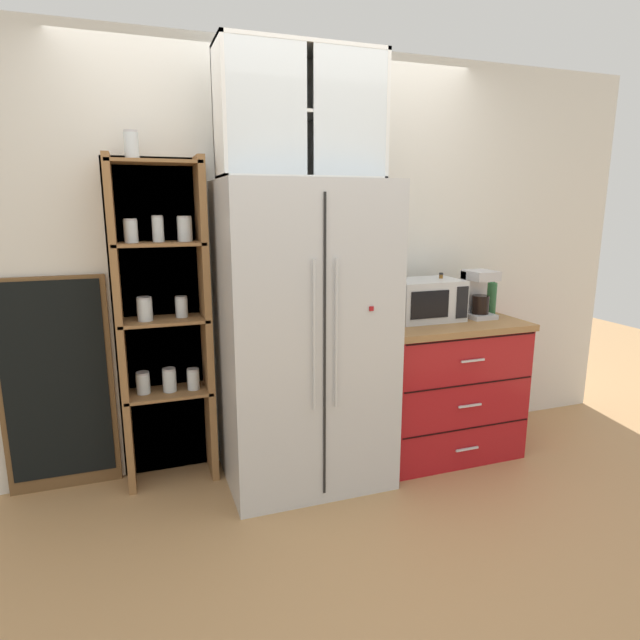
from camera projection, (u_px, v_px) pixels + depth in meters
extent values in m
plane|color=tan|center=(305.00, 474.00, 3.25)|extent=(10.83, 10.83, 0.00)
cube|color=silver|center=(284.00, 261.00, 3.35)|extent=(5.12, 0.10, 2.55)
cube|color=silver|center=(304.00, 336.00, 3.06)|extent=(0.93, 0.70, 1.76)
cube|color=black|center=(325.00, 352.00, 2.73)|extent=(0.01, 0.01, 1.62)
cylinder|color=silver|center=(314.00, 337.00, 2.68)|extent=(0.02, 0.02, 0.79)
cylinder|color=silver|center=(336.00, 335.00, 2.72)|extent=(0.02, 0.02, 0.79)
cube|color=#A8161C|center=(371.00, 309.00, 2.77)|extent=(0.02, 0.01, 0.02)
cube|color=brown|center=(163.00, 321.00, 3.14)|extent=(0.55, 0.04, 1.89)
cube|color=olive|center=(120.00, 330.00, 2.93)|extent=(0.04, 0.25, 1.89)
cube|color=olive|center=(206.00, 324.00, 3.08)|extent=(0.04, 0.25, 1.89)
cube|color=olive|center=(169.00, 393.00, 3.09)|extent=(0.49, 0.25, 0.02)
cylinder|color=silver|center=(143.00, 384.00, 3.04)|extent=(0.08, 0.08, 0.12)
cylinder|color=#B77A38|center=(143.00, 387.00, 3.05)|extent=(0.07, 0.07, 0.08)
cylinder|color=#B2B2B7|center=(142.00, 373.00, 3.03)|extent=(0.07, 0.07, 0.01)
cylinder|color=silver|center=(170.00, 381.00, 3.08)|extent=(0.08, 0.08, 0.13)
cylinder|color=#382316|center=(170.00, 384.00, 3.08)|extent=(0.07, 0.07, 0.09)
cylinder|color=#B2B2B7|center=(169.00, 369.00, 3.06)|extent=(0.07, 0.07, 0.01)
cylinder|color=silver|center=(193.00, 380.00, 3.11)|extent=(0.07, 0.07, 0.11)
cylinder|color=brown|center=(193.00, 383.00, 3.12)|extent=(0.06, 0.06, 0.08)
cylinder|color=#B2B2B7|center=(193.00, 370.00, 3.10)|extent=(0.07, 0.07, 0.01)
cube|color=olive|center=(164.00, 321.00, 3.00)|extent=(0.49, 0.25, 0.02)
cylinder|color=silver|center=(145.00, 310.00, 2.94)|extent=(0.08, 0.08, 0.12)
cylinder|color=beige|center=(145.00, 313.00, 2.94)|extent=(0.07, 0.07, 0.08)
cylinder|color=#B2B2B7|center=(144.00, 298.00, 2.93)|extent=(0.08, 0.08, 0.01)
cylinder|color=silver|center=(181.00, 308.00, 3.04)|extent=(0.07, 0.07, 0.11)
cylinder|color=#2D2D2D|center=(182.00, 311.00, 3.04)|extent=(0.06, 0.06, 0.08)
cylinder|color=#B2B2B7|center=(181.00, 297.00, 3.02)|extent=(0.07, 0.07, 0.01)
cube|color=olive|center=(159.00, 244.00, 2.91)|extent=(0.49, 0.25, 0.02)
cylinder|color=silver|center=(131.00, 232.00, 2.84)|extent=(0.07, 0.07, 0.12)
cylinder|color=#CCB78C|center=(131.00, 235.00, 2.85)|extent=(0.06, 0.06, 0.08)
cylinder|color=#B2B2B7|center=(130.00, 220.00, 2.83)|extent=(0.07, 0.07, 0.01)
cylinder|color=silver|center=(158.00, 230.00, 2.90)|extent=(0.06, 0.06, 0.13)
cylinder|color=white|center=(158.00, 234.00, 2.90)|extent=(0.05, 0.05, 0.09)
cylinder|color=#B2B2B7|center=(157.00, 216.00, 2.88)|extent=(0.06, 0.06, 0.01)
cylinder|color=silver|center=(185.00, 230.00, 2.94)|extent=(0.08, 0.08, 0.13)
cylinder|color=#E0C67F|center=(185.00, 233.00, 2.95)|extent=(0.07, 0.07, 0.09)
cylinder|color=#B2B2B7|center=(184.00, 217.00, 2.93)|extent=(0.08, 0.08, 0.01)
cube|color=olive|center=(154.00, 162.00, 2.81)|extent=(0.49, 0.25, 0.02)
cylinder|color=silver|center=(131.00, 146.00, 2.75)|extent=(0.07, 0.07, 0.13)
cylinder|color=white|center=(132.00, 150.00, 2.76)|extent=(0.06, 0.06, 0.09)
cylinder|color=#B2B2B7|center=(130.00, 131.00, 2.74)|extent=(0.07, 0.07, 0.01)
cube|color=#A8161C|center=(441.00, 388.00, 3.51)|extent=(0.92, 0.63, 0.86)
cube|color=#9E7042|center=(444.00, 323.00, 3.41)|extent=(0.95, 0.66, 0.04)
cube|color=black|center=(468.00, 429.00, 3.25)|extent=(0.90, 0.00, 0.01)
cube|color=silver|center=(467.00, 449.00, 3.27)|extent=(0.16, 0.01, 0.01)
cube|color=black|center=(470.00, 385.00, 3.18)|extent=(0.90, 0.00, 0.01)
cube|color=silver|center=(470.00, 406.00, 3.20)|extent=(0.16, 0.01, 0.01)
cube|color=black|center=(473.00, 339.00, 3.12)|extent=(0.90, 0.00, 0.01)
cube|color=silver|center=(473.00, 361.00, 3.14)|extent=(0.16, 0.01, 0.01)
cube|color=silver|center=(425.00, 300.00, 3.38)|extent=(0.44, 0.32, 0.26)
cube|color=black|center=(430.00, 305.00, 3.21)|extent=(0.26, 0.01, 0.17)
cube|color=black|center=(462.00, 302.00, 3.29)|extent=(0.08, 0.01, 0.20)
cube|color=#B7B7BC|center=(478.00, 315.00, 3.46)|extent=(0.17, 0.20, 0.03)
cube|color=#B7B7BC|center=(473.00, 293.00, 3.50)|extent=(0.17, 0.06, 0.30)
cube|color=#B7B7BC|center=(481.00, 275.00, 3.41)|extent=(0.17, 0.20, 0.06)
cylinder|color=black|center=(480.00, 304.00, 3.44)|extent=(0.11, 0.11, 0.12)
cylinder|color=#8CA37F|center=(383.00, 315.00, 3.33)|extent=(0.07, 0.07, 0.09)
torus|color=#8CA37F|center=(390.00, 314.00, 3.35)|extent=(0.05, 0.01, 0.05)
cylinder|color=#285B33|center=(492.00, 298.00, 3.57)|extent=(0.06, 0.06, 0.21)
cone|color=#285B33|center=(493.00, 282.00, 3.55)|extent=(0.06, 0.06, 0.04)
cylinder|color=#285B33|center=(493.00, 277.00, 3.54)|extent=(0.03, 0.03, 0.07)
cylinder|color=black|center=(493.00, 271.00, 3.53)|extent=(0.03, 0.03, 0.01)
cylinder|color=brown|center=(440.00, 302.00, 3.44)|extent=(0.06, 0.06, 0.22)
cone|color=brown|center=(441.00, 284.00, 3.42)|extent=(0.06, 0.06, 0.04)
cylinder|color=brown|center=(441.00, 280.00, 3.41)|extent=(0.02, 0.02, 0.07)
cylinder|color=black|center=(441.00, 274.00, 3.40)|extent=(0.03, 0.03, 0.01)
cube|color=silver|center=(293.00, 119.00, 2.96)|extent=(0.90, 0.02, 0.68)
cube|color=silver|center=(301.00, 48.00, 2.75)|extent=(0.90, 0.32, 0.02)
cube|color=silver|center=(302.00, 178.00, 2.89)|extent=(0.90, 0.32, 0.02)
cube|color=silver|center=(219.00, 110.00, 2.68)|extent=(0.02, 0.32, 0.68)
cube|color=silver|center=(375.00, 119.00, 2.96)|extent=(0.02, 0.32, 0.68)
cube|color=silver|center=(301.00, 115.00, 2.82)|extent=(0.87, 0.30, 0.02)
cube|color=silver|center=(267.00, 107.00, 2.60)|extent=(0.41, 0.01, 0.64)
cube|color=silver|center=(351.00, 112.00, 2.75)|extent=(0.41, 0.01, 0.64)
cylinder|color=silver|center=(245.00, 175.00, 2.79)|extent=(0.05, 0.05, 0.00)
cylinder|color=silver|center=(245.00, 168.00, 2.78)|extent=(0.01, 0.01, 0.07)
cone|color=silver|center=(244.00, 157.00, 2.77)|extent=(0.06, 0.06, 0.05)
cylinder|color=silver|center=(354.00, 177.00, 2.99)|extent=(0.05, 0.05, 0.00)
cylinder|color=silver|center=(354.00, 171.00, 2.98)|extent=(0.01, 0.01, 0.07)
cone|color=silver|center=(355.00, 160.00, 2.97)|extent=(0.06, 0.06, 0.05)
cylinder|color=white|center=(251.00, 104.00, 2.72)|extent=(0.06, 0.06, 0.07)
cylinder|color=white|center=(301.00, 107.00, 2.81)|extent=(0.06, 0.06, 0.07)
cylinder|color=white|center=(348.00, 110.00, 2.90)|extent=(0.06, 0.06, 0.07)
cube|color=brown|center=(57.00, 386.00, 2.98)|extent=(0.60, 0.04, 1.24)
cube|color=black|center=(56.00, 382.00, 2.95)|extent=(0.54, 0.01, 1.14)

